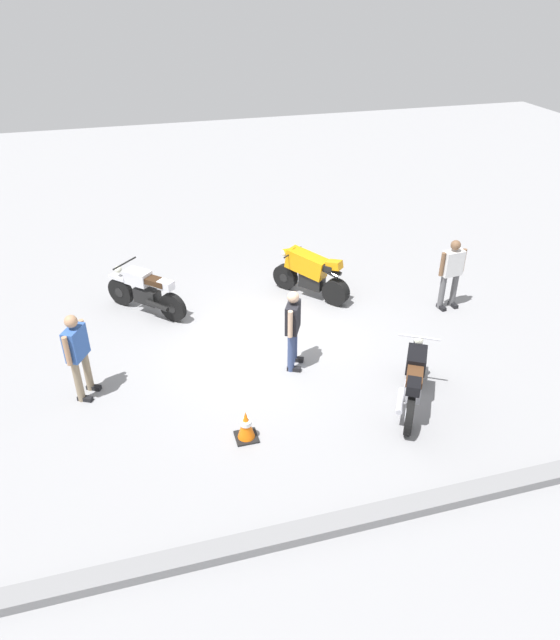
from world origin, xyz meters
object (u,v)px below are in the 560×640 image
Objects in this scene: motorcycle_silver_cruiser at (145,291)px; motorcycle_orange_sportbike at (310,272)px; motorcycle_black_cruiser at (413,380)px; person_in_white_shirt at (451,270)px; person_in_blue_shirt at (78,351)px; traffic_cone at (246,425)px; person_in_black_shirt at (293,325)px.

motorcycle_silver_cruiser is 3.66m from motorcycle_orange_sportbike.
person_in_white_shirt reaches higher than motorcycle_black_cruiser.
person_in_blue_shirt is 3.07× the size of traffic_cone.
person_in_white_shirt reaches higher than motorcycle_silver_cruiser.
traffic_cone is at bearing -100.16° from person_in_black_shirt.
motorcycle_black_cruiser is 2.94m from traffic_cone.
motorcycle_black_cruiser is (-4.14, 4.40, 0.00)m from motorcycle_silver_cruiser.
person_in_white_shirt and person_in_black_shirt have the same top height.
motorcycle_orange_sportbike is at bearing 36.97° from motorcycle_black_cruiser.
motorcycle_black_cruiser is (-0.49, 4.17, -0.07)m from motorcycle_orange_sportbike.
person_in_black_shirt is (-3.77, 0.14, -0.02)m from person_in_blue_shirt.
person_in_white_shirt reaches higher than traffic_cone.
motorcycle_silver_cruiser is 0.98× the size of motorcycle_orange_sportbike.
person_in_black_shirt is (3.94, 1.24, -0.00)m from person_in_white_shirt.
motorcycle_orange_sportbike is (-3.65, 0.23, 0.07)m from motorcycle_silver_cruiser.
motorcycle_silver_cruiser is at bearing 46.06° from motorcycle_orange_sportbike.
person_in_black_shirt reaches higher than motorcycle_silver_cruiser.
person_in_blue_shirt is (7.71, 1.10, 0.02)m from person_in_white_shirt.
person_in_blue_shirt reaches higher than motorcycle_silver_cruiser.
person_in_blue_shirt reaches higher than traffic_cone.
person_in_blue_shirt is at bearing 75.57° from motorcycle_orange_sportbike.
traffic_cone is (-1.21, 4.47, -0.26)m from motorcycle_silver_cruiser.
motorcycle_silver_cruiser is 4.64m from traffic_cone.
motorcycle_silver_cruiser is 0.99× the size of person_in_black_shirt.
person_in_blue_shirt is (1.28, 2.62, 0.40)m from motorcycle_silver_cruiser.
person_in_blue_shirt is at bearing 108.49° from motorcycle_silver_cruiser.
motorcycle_black_cruiser is 1.17× the size of person_in_white_shirt.
person_in_white_shirt is 7.79m from person_in_blue_shirt.
person_in_blue_shirt is (4.93, 2.39, 0.33)m from motorcycle_orange_sportbike.
motorcycle_silver_cruiser is 0.97× the size of person_in_blue_shirt.
motorcycle_silver_cruiser is at bearing 73.54° from motorcycle_black_cruiser.
motorcycle_black_cruiser reaches higher than traffic_cone.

